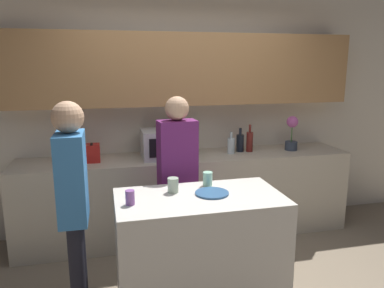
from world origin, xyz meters
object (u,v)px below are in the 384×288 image
person_left (177,169)px  potted_plant (292,133)px  plate_on_island (212,193)px  bottle_2 (250,141)px  bottle_0 (231,145)px  bottle_1 (240,143)px  cup_0 (173,185)px  cup_1 (208,179)px  microwave (166,144)px  person_center (73,196)px  cup_2 (130,198)px  toaster (87,153)px

person_left → potted_plant: bearing=-161.4°
potted_plant → plate_on_island: potted_plant is taller
bottle_2 → plate_on_island: bearing=-122.9°
bottle_0 → plate_on_island: bottle_0 is taller
bottle_1 → bottle_2: bearing=-12.9°
cup_0 → cup_1: same height
bottle_1 → person_left: person_left is taller
bottle_2 → plate_on_island: size_ratio=1.19×
microwave → person_center: bearing=-125.6°
plate_on_island → cup_0: 0.31m
plate_on_island → person_left: (-0.15, 0.58, 0.04)m
plate_on_island → cup_1: 0.21m
cup_0 → person_center: size_ratio=0.07×
cup_2 → person_center: person_center is taller
microwave → potted_plant: size_ratio=1.32×
microwave → bottle_0: microwave is taller
toaster → person_center: (-0.05, -1.22, -0.02)m
microwave → person_center: person_center is taller
microwave → cup_0: (-0.14, -1.10, -0.09)m
person_left → plate_on_island: bearing=100.0°
toaster → person_left: (0.81, -0.63, -0.04)m
toaster → bottle_2: (1.78, 0.05, 0.03)m
bottle_1 → cup_0: size_ratio=2.33×
potted_plant → plate_on_island: bearing=-137.2°
bottle_0 → bottle_1: bottle_1 is taller
bottle_1 → microwave: bearing=-175.2°
person_center → cup_0: bearing=99.8°
bottle_0 → plate_on_island: size_ratio=0.93×
toaster → plate_on_island: toaster is taller
bottle_0 → cup_1: (-0.56, -1.02, -0.03)m
bottle_0 → person_center: person_center is taller
bottle_1 → person_left: 1.12m
bottle_2 → toaster: bearing=-178.5°
toaster → cup_2: toaster is taller
bottle_1 → plate_on_island: bottle_1 is taller
toaster → plate_on_island: bearing=-51.6°
bottle_1 → person_left: (-0.86, -0.70, -0.06)m
toaster → microwave: bearing=-0.1°
plate_on_island → person_center: 1.02m
cup_1 → bottle_1: bearing=57.5°
microwave → person_left: size_ratio=0.32×
potted_plant → person_center: bearing=-152.4°
potted_plant → bottle_0: bearing=179.4°
plate_on_island → person_left: size_ratio=0.16×
toaster → cup_1: toaster is taller
person_left → bottle_0: bearing=-143.7°
bottle_0 → person_left: person_left is taller
bottle_1 → plate_on_island: 1.47m
potted_plant → cup_2: bearing=-146.4°
potted_plant → bottle_2: size_ratio=1.28×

